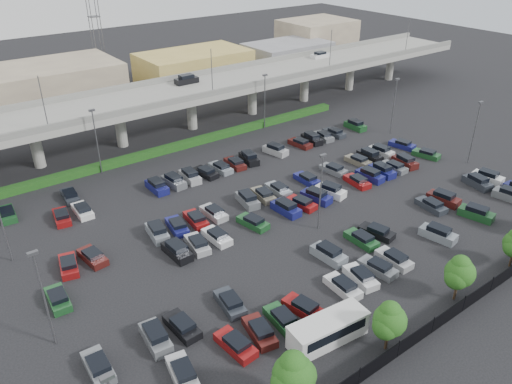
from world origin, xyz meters
The scene contains 10 objects.
ground centered at (0.00, 0.00, 0.00)m, with size 280.00×280.00×0.00m, color black.
overpass centered at (-0.21, 32.03, 6.97)m, with size 150.00×13.00×15.80m.
hedge centered at (0.00, 25.00, 0.55)m, with size 66.00×1.60×1.10m, color #134115.
fence centered at (-0.05, -28.00, 0.90)m, with size 70.00×0.10×2.00m.
tree_row centered at (0.70, -26.53, 3.52)m, with size 65.07×3.66×5.94m.
shuttle_bus centered at (-12.55, -22.74, 1.37)m, with size 8.04×3.41×2.51m.
parked_cars centered at (1.46, -2.12, 0.63)m, with size 62.97×41.62×1.67m.
light_poles centered at (-4.13, 2.00, 6.24)m, with size 66.90×48.38×10.30m.
distant_buildings centered at (12.38, 61.81, 3.74)m, with size 138.00×24.00×9.00m.
comm_tower centered at (4.00, 74.00, 15.61)m, with size 2.40×2.40×30.00m.
Camera 1 is at (-38.39, -46.31, 34.31)m, focal length 35.00 mm.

